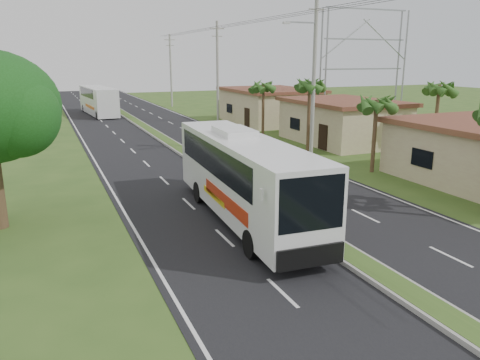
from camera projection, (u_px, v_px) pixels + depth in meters
name	position (u px, v px, depth m)	size (l,w,h in m)	color
ground	(373.00, 274.00, 15.91)	(180.00, 180.00, 0.00)	#34511E
road_asphalt	(195.00, 160.00, 33.72)	(14.00, 160.00, 0.02)	black
median_strip	(195.00, 158.00, 33.70)	(1.20, 160.00, 0.18)	gray
lane_edge_left	(99.00, 168.00, 31.19)	(0.12, 160.00, 0.01)	silver
lane_edge_right	(277.00, 153.00, 36.25)	(0.12, 160.00, 0.01)	silver
shop_mid	(342.00, 121.00, 40.33)	(7.60, 10.60, 3.67)	tan
shop_far	(270.00, 105.00, 52.78)	(8.60, 11.60, 3.82)	tan
palm_verge_b	(377.00, 104.00, 29.05)	(2.40, 2.40, 5.05)	#473321
palm_verge_c	(310.00, 86.00, 34.86)	(2.40, 2.40, 5.85)	#473321
palm_verge_d	(263.00, 87.00, 43.21)	(2.40, 2.40, 5.25)	#473321
palm_behind_shop	(439.00, 88.00, 34.64)	(2.40, 2.40, 5.65)	#473321
utility_pole_b	(314.00, 70.00, 33.56)	(3.20, 0.28, 12.00)	gray
utility_pole_c	(218.00, 72.00, 51.53)	(1.60, 0.28, 11.00)	gray
utility_pole_d	(171.00, 70.00, 69.41)	(1.60, 0.28, 10.50)	gray
billboard_lattice	(364.00, 61.00, 49.22)	(10.18, 1.18, 12.07)	gray
coach_bus_main	(243.00, 173.00, 20.65)	(3.22, 12.55, 4.02)	silver
coach_bus_far	(98.00, 99.00, 60.05)	(3.54, 12.22, 3.51)	silver
motorcyclist	(279.00, 219.00, 19.06)	(2.03, 0.64, 2.15)	black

